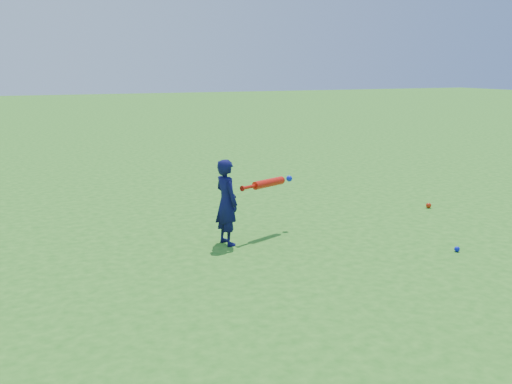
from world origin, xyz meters
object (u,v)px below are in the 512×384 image
ground_ball_red (429,205)px  ground_ball_blue (457,249)px  child (227,202)px  bat_swing (271,183)px

ground_ball_red → ground_ball_blue: size_ratio=1.27×
child → bat_swing: (0.67, 0.22, 0.14)m
bat_swing → child: bearing=175.4°
child → ground_ball_red: 3.46m
child → ground_ball_red: size_ratio=12.90×
child → bat_swing: 0.72m
ground_ball_red → bat_swing: 2.80m
child → ground_ball_red: bearing=-92.2°
ground_ball_blue → child: bearing=150.1°
ground_ball_blue → bat_swing: bearing=136.7°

